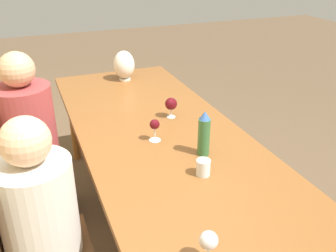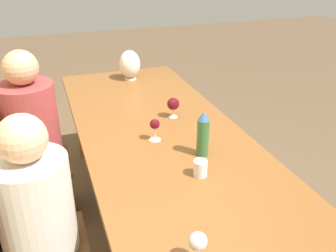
% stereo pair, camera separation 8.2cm
% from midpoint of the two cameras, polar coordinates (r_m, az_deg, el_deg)
% --- Properties ---
extents(ground_plane, '(14.00, 14.00, 0.00)m').
position_cam_midpoint_polar(ground_plane, '(2.66, -0.78, -17.26)').
color(ground_plane, brown).
extents(dining_table, '(2.91, 0.99, 0.77)m').
position_cam_midpoint_polar(dining_table, '(2.24, -0.89, -3.94)').
color(dining_table, brown).
rests_on(dining_table, ground_plane).
extents(water_bottle, '(0.07, 0.07, 0.26)m').
position_cam_midpoint_polar(water_bottle, '(2.04, 4.36, -1.20)').
color(water_bottle, '#336638').
rests_on(water_bottle, dining_table).
extents(water_tumbler, '(0.07, 0.07, 0.08)m').
position_cam_midpoint_polar(water_tumbler, '(1.90, 4.16, -6.33)').
color(water_tumbler, silver).
rests_on(water_tumbler, dining_table).
extents(vase, '(0.18, 0.18, 0.25)m').
position_cam_midpoint_polar(vase, '(3.24, -7.44, 9.21)').
color(vase, silver).
rests_on(vase, dining_table).
extents(wine_glass_0, '(0.08, 0.08, 0.14)m').
position_cam_midpoint_polar(wine_glass_0, '(2.49, -0.48, 3.35)').
color(wine_glass_0, silver).
rests_on(wine_glass_0, dining_table).
extents(wine_glass_2, '(0.07, 0.07, 0.14)m').
position_cam_midpoint_polar(wine_glass_2, '(2.19, -3.11, 0.07)').
color(wine_glass_2, silver).
rests_on(wine_glass_2, dining_table).
extents(wine_glass_3, '(0.07, 0.07, 0.13)m').
position_cam_midpoint_polar(wine_glass_3, '(1.41, 4.47, -17.12)').
color(wine_glass_3, silver).
rests_on(wine_glass_3, dining_table).
extents(chair_near, '(0.44, 0.44, 0.93)m').
position_cam_midpoint_polar(chair_near, '(2.03, -21.49, -17.03)').
color(chair_near, brown).
rests_on(chair_near, ground_plane).
extents(chair_far, '(0.44, 0.44, 0.93)m').
position_cam_midpoint_polar(chair_far, '(2.73, -22.14, -5.28)').
color(chair_far, brown).
rests_on(chair_far, ground_plane).
extents(person_near, '(0.36, 0.36, 1.19)m').
position_cam_midpoint_polar(person_near, '(1.94, -19.54, -13.70)').
color(person_near, '#2D2D38').
rests_on(person_near, ground_plane).
extents(person_far, '(0.36, 0.36, 1.25)m').
position_cam_midpoint_polar(person_far, '(2.64, -20.91, -1.83)').
color(person_far, '#2D2D38').
rests_on(person_far, ground_plane).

